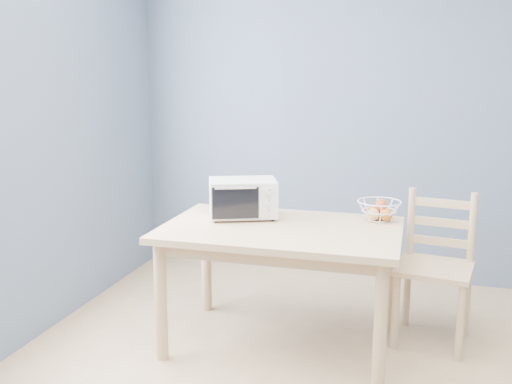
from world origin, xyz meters
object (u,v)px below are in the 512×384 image
(dining_table, at_px, (281,243))
(toaster_oven, at_px, (240,198))
(fruit_basket, at_px, (379,210))
(dining_chair, at_px, (435,269))

(dining_table, relative_size, toaster_oven, 2.87)
(dining_table, distance_m, toaster_oven, 0.40)
(fruit_basket, bearing_deg, dining_table, -151.32)
(toaster_oven, height_order, dining_chair, toaster_oven)
(dining_table, height_order, toaster_oven, toaster_oven)
(toaster_oven, xyz_separation_m, dining_chair, (1.20, 0.18, -0.42))
(toaster_oven, bearing_deg, dining_table, -47.24)
(dining_table, height_order, dining_chair, dining_chair)
(dining_table, relative_size, fruit_basket, 4.48)
(fruit_basket, bearing_deg, toaster_oven, -169.57)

